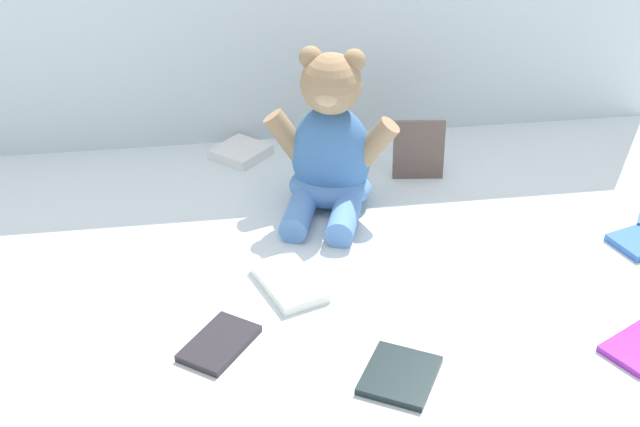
% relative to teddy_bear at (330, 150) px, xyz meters
% --- Properties ---
extents(ground_plane, '(3.20, 3.20, 0.00)m').
position_rel_teddy_bear_xyz_m(ground_plane, '(-0.07, -0.10, -0.11)').
color(ground_plane, silver).
extents(backdrop_drape, '(1.67, 0.03, 0.56)m').
position_rel_teddy_bear_xyz_m(backdrop_drape, '(-0.07, 0.30, 0.17)').
color(backdrop_drape, silver).
rests_on(backdrop_drape, ground_plane).
extents(teddy_bear, '(0.25, 0.25, 0.30)m').
position_rel_teddy_bear_xyz_m(teddy_bear, '(0.00, 0.00, 0.00)').
color(teddy_bear, '#3F72B2').
rests_on(teddy_bear, ground_plane).
extents(book_case_0, '(0.13, 0.14, 0.01)m').
position_rel_teddy_bear_xyz_m(book_case_0, '(-0.22, -0.38, -0.11)').
color(book_case_0, '#2B262C').
rests_on(book_case_0, ground_plane).
extents(book_case_3, '(0.14, 0.14, 0.02)m').
position_rel_teddy_bear_xyz_m(book_case_3, '(-0.15, 0.21, -0.10)').
color(book_case_3, white).
rests_on(book_case_3, ground_plane).
extents(book_case_5, '(0.10, 0.04, 0.12)m').
position_rel_teddy_bear_xyz_m(book_case_5, '(0.19, 0.08, -0.05)').
color(book_case_5, brown).
rests_on(book_case_5, ground_plane).
extents(book_case_6, '(0.12, 0.16, 0.02)m').
position_rel_teddy_bear_xyz_m(book_case_6, '(-0.10, -0.25, -0.10)').
color(book_case_6, white).
rests_on(book_case_6, ground_plane).
extents(book_case_7, '(0.14, 0.14, 0.01)m').
position_rel_teddy_bear_xyz_m(book_case_7, '(0.02, -0.49, -0.11)').
color(book_case_7, '#192729').
rests_on(book_case_7, ground_plane).
extents(book_case_8, '(0.11, 0.07, 0.02)m').
position_rel_teddy_bear_xyz_m(book_case_8, '(0.05, 0.17, -0.10)').
color(book_case_8, gold).
rests_on(book_case_8, ground_plane).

